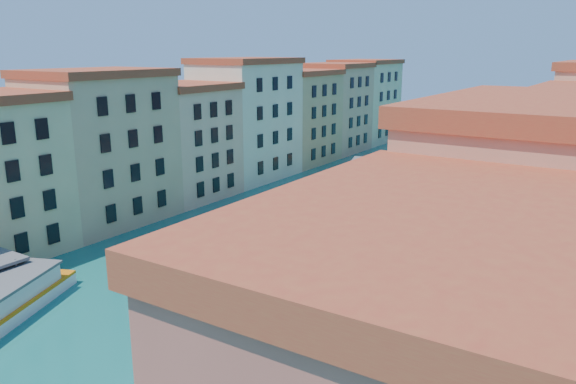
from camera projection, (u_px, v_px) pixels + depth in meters
name	position (u px, v px, depth m)	size (l,w,h in m)	color
left_bank_palazzos	(224.00, 128.00, 93.66)	(12.80, 128.40, 21.00)	beige
quay	(523.00, 228.00, 70.98)	(4.00, 140.00, 1.00)	#A9A188
restaurant_awnings	(400.00, 360.00, 36.07)	(3.20, 44.55, 3.12)	maroon
mooring_poles_right	(390.00, 334.00, 42.83)	(1.44, 54.24, 3.20)	brown
vaporetto_far	(359.00, 172.00, 100.08)	(9.32, 17.99, 2.62)	silver
gondola_fore	(206.00, 314.00, 47.89)	(4.27, 13.36, 2.70)	black
gondola_far	(408.00, 217.00, 76.09)	(1.92, 10.56, 1.50)	black
motorboat_mid	(320.00, 223.00, 72.50)	(4.33, 7.70, 1.52)	silver
motorboat_far	(467.00, 169.00, 105.41)	(2.36, 6.66, 1.36)	white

